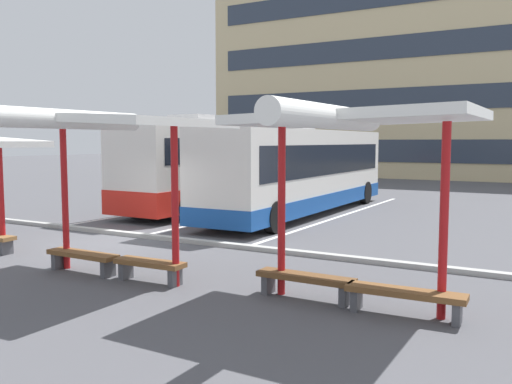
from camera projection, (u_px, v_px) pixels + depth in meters
ground_plane at (109, 243)px, 15.21m from camera, size 160.00×160.00×0.00m
terminal_building at (420, 82)px, 45.20m from camera, size 32.87×11.39×18.09m
coach_bus_0 at (220, 166)px, 22.93m from camera, size 2.79×10.84×3.83m
coach_bus_1 at (302, 170)px, 21.20m from camera, size 2.71×12.49×3.60m
lane_stripe_0 at (191, 205)px, 24.46m from camera, size 0.16×14.00×0.01m
lane_stripe_1 at (261, 209)px, 22.68m from camera, size 0.16×14.00×0.01m
lane_stripe_2 at (343, 215)px, 20.90m from camera, size 0.16×14.00×0.01m
waiting_shelter_2 at (104, 123)px, 10.91m from camera, size 4.05×5.08×3.42m
bench_4 at (83, 257)px, 11.75m from camera, size 1.80×0.44×0.45m
bench_5 at (150, 266)px, 10.93m from camera, size 1.55×0.48×0.45m
waiting_shelter_3 at (353, 123)px, 8.92m from camera, size 3.86×4.58×3.35m
bench_6 at (305, 281)px, 9.77m from camera, size 1.81×0.44×0.45m
bench_7 at (405, 296)px, 8.79m from camera, size 1.91×0.49×0.45m
platform_kerb at (137, 235)px, 16.18m from camera, size 44.00×0.24×0.12m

